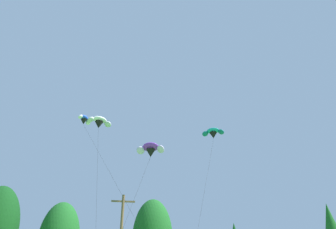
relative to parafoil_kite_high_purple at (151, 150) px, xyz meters
The scene contains 4 objects.
parafoil_kite_high_purple is the anchor object (origin of this frame).
parafoil_kite_mid_blue_white 9.42m from the parafoil_kite_high_purple, 153.78° to the left, with size 10.08×10.51×18.39m.
parafoil_kite_far_white 8.68m from the parafoil_kite_high_purple, 142.82° to the left, with size 3.57×12.69×18.29m.
parafoil_kite_low_teal 10.08m from the parafoil_kite_high_purple, 28.62° to the left, with size 7.39×11.07×18.25m.
Camera 1 is at (-1.75, 1.30, 2.61)m, focal length 33.31 mm.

